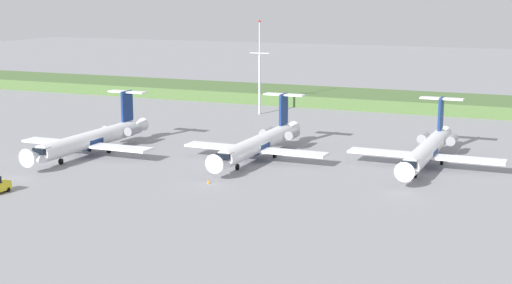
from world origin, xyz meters
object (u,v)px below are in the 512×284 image
at_px(regional_jet_third, 427,149).
at_px(antenna_mast, 259,75).
at_px(regional_jet_second, 259,143).
at_px(safety_cone_front_marker, 208,182).
at_px(regional_jet_nearest, 92,139).

relative_size(regional_jet_third, antenna_mast, 1.56).
height_order(regional_jet_second, safety_cone_front_marker, regional_jet_second).
xyz_separation_m(regional_jet_second, safety_cone_front_marker, (-0.18, -16.97, -2.26)).
bearing_deg(regional_jet_third, regional_jet_second, -167.58).
bearing_deg(safety_cone_front_marker, regional_jet_nearest, 159.13).
distance_m(regional_jet_second, antenna_mast, 45.50).
bearing_deg(regional_jet_second, antenna_mast, 112.97).
height_order(regional_jet_third, safety_cone_front_marker, regional_jet_third).
bearing_deg(antenna_mast, safety_cone_front_marker, -73.42).
relative_size(regional_jet_third, safety_cone_front_marker, 56.36).
bearing_deg(regional_jet_second, regional_jet_nearest, -164.53).
height_order(regional_jet_nearest, regional_jet_second, same).
distance_m(regional_jet_third, safety_cone_front_marker, 33.67).
distance_m(regional_jet_nearest, regional_jet_third, 52.27).
distance_m(regional_jet_second, regional_jet_third, 25.42).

